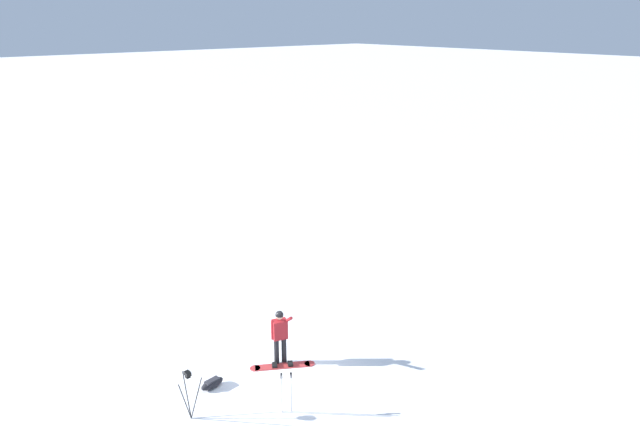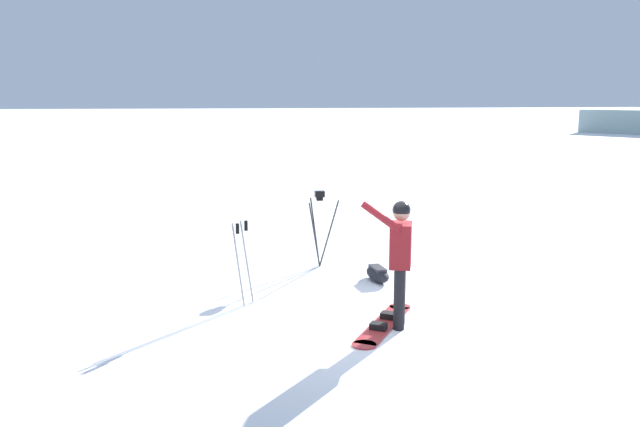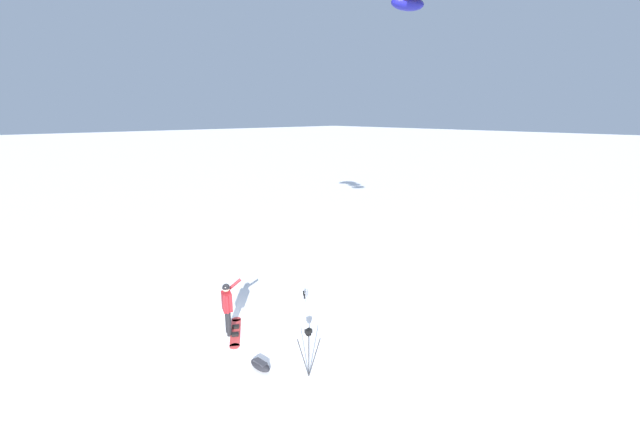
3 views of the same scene
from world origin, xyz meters
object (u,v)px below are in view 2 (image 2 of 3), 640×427
(snowboard, at_px, (384,323))
(gear_bag_large, at_px, (378,274))
(snowboarder, at_px, (400,252))
(ski_poles, at_px, (242,250))
(camera_tripod, at_px, (320,213))

(snowboard, distance_m, gear_bag_large, 2.04)
(snowboarder, xyz_separation_m, ski_poles, (-1.26, -1.90, -0.20))
(camera_tripod, bearing_deg, snowboard, 5.99)
(snowboarder, relative_size, gear_bag_large, 2.35)
(snowboarder, height_order, ski_poles, snowboarder)
(snowboard, bearing_deg, camera_tripod, -174.01)
(snowboarder, relative_size, snowboard, 1.04)
(snowboarder, bearing_deg, ski_poles, -123.51)
(camera_tripod, bearing_deg, snowboarder, 9.04)
(snowboard, xyz_separation_m, ski_poles, (-1.19, -1.73, 0.75))
(gear_bag_large, height_order, ski_poles, ski_poles)
(camera_tripod, distance_m, ski_poles, 2.33)
(snowboarder, distance_m, gear_bag_large, 2.25)
(snowboard, distance_m, ski_poles, 2.23)
(gear_bag_large, bearing_deg, ski_poles, -69.72)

